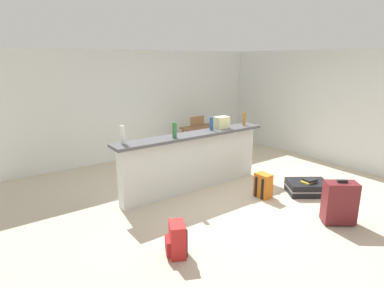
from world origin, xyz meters
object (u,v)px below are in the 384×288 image
(backpack_red, at_px, (177,240))
(bottle_amber, at_px, (244,119))
(dining_chair_far_side, at_px, (195,132))
(bottle_white, at_px, (122,135))
(book_stack, at_px, (309,181))
(grocery_bag, at_px, (222,122))
(dining_table, at_px, (208,131))
(bottle_green, at_px, (175,130))
(suitcase_flat_black, at_px, (308,187))
(dining_chair_near_partition, at_px, (220,141))
(bottle_blue, at_px, (211,124))
(backpack_orange, at_px, (263,186))
(suitcase_upright_maroon, at_px, (340,202))

(backpack_red, bearing_deg, bottle_amber, 30.65)
(bottle_amber, xyz_separation_m, dining_chair_far_side, (0.22, 1.94, -0.65))
(bottle_white, relative_size, book_stack, 1.03)
(grocery_bag, bearing_deg, dining_table, 60.77)
(dining_table, height_order, backpack_red, dining_table)
(bottle_amber, distance_m, dining_table, 1.47)
(bottle_green, xyz_separation_m, grocery_bag, (1.13, 0.13, -0.02))
(dining_chair_far_side, bearing_deg, suitcase_flat_black, -88.85)
(dining_chair_near_partition, relative_size, suitcase_flat_black, 1.07)
(dining_table, bearing_deg, bottle_blue, -126.76)
(bottle_white, height_order, bottle_blue, bottle_white)
(bottle_amber, distance_m, backpack_red, 3.16)
(bottle_green, relative_size, bottle_amber, 1.02)
(bottle_amber, height_order, grocery_bag, bottle_amber)
(bottle_green, bearing_deg, bottle_white, 169.88)
(backpack_red, bearing_deg, backpack_orange, 14.58)
(backpack_orange, bearing_deg, backpack_red, -165.42)
(bottle_green, xyz_separation_m, suitcase_upright_maroon, (1.38, -2.16, -0.84))
(bottle_green, height_order, dining_table, bottle_green)
(bottle_amber, bearing_deg, bottle_blue, 177.85)
(bottle_white, relative_size, backpack_orange, 0.67)
(bottle_green, height_order, bottle_blue, bottle_green)
(bottle_white, distance_m, dining_table, 3.06)
(grocery_bag, xyz_separation_m, book_stack, (0.81, -1.41, -0.90))
(suitcase_upright_maroon, bearing_deg, grocery_bag, 96.36)
(bottle_green, xyz_separation_m, backpack_red, (-0.92, -1.45, -0.97))
(dining_table, bearing_deg, backpack_orange, -105.71)
(bottle_blue, xyz_separation_m, book_stack, (1.07, -1.40, -0.91))
(bottle_blue, height_order, suitcase_upright_maroon, bottle_blue)
(bottle_blue, xyz_separation_m, dining_chair_far_side, (1.02, 1.91, -0.64))
(bottle_white, bearing_deg, bottle_blue, -1.30)
(bottle_blue, xyz_separation_m, bottle_amber, (0.80, -0.03, 0.01))
(bottle_green, xyz_separation_m, backpack_orange, (1.21, -0.90, -0.97))
(bottle_amber, bearing_deg, dining_chair_far_side, 83.43)
(bottle_green, distance_m, backpack_orange, 1.79)
(suitcase_flat_black, bearing_deg, backpack_red, -176.12)
(grocery_bag, bearing_deg, bottle_green, -173.67)
(dining_chair_near_partition, bearing_deg, grocery_bag, -129.56)
(bottle_blue, relative_size, bottle_amber, 0.94)
(bottle_green, relative_size, backpack_red, 0.62)
(suitcase_flat_black, bearing_deg, bottle_blue, 128.42)
(bottle_blue, bearing_deg, suitcase_flat_black, -51.58)
(dining_table, height_order, backpack_orange, dining_table)
(bottle_green, bearing_deg, grocery_bag, 6.33)
(suitcase_upright_maroon, bearing_deg, backpack_red, 162.94)
(bottle_white, relative_size, suitcase_flat_black, 0.32)
(backpack_red, relative_size, backpack_orange, 1.00)
(bottle_white, relative_size, suitcase_upright_maroon, 0.42)
(suitcase_flat_black, relative_size, backpack_red, 2.07)
(bottle_green, height_order, backpack_orange, bottle_green)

